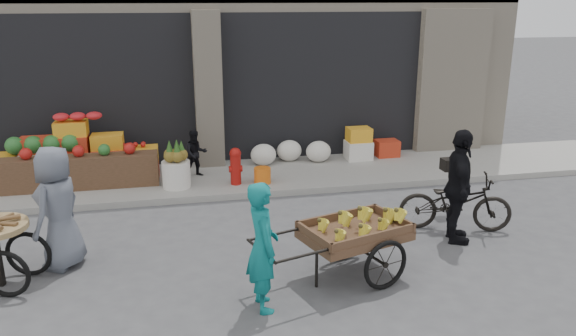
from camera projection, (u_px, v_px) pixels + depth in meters
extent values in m
plane|color=#424244|center=(243.00, 280.00, 7.29)|extent=(80.00, 80.00, 0.00)
cube|color=gray|center=(215.00, 179.00, 11.10)|extent=(18.00, 2.20, 0.12)
cube|color=black|center=(88.00, 88.00, 11.92)|extent=(4.40, 1.60, 3.10)
cube|color=black|center=(313.00, 81.00, 12.91)|extent=(4.40, 1.60, 3.10)
cube|color=beige|center=(208.00, 90.00, 11.62)|extent=(0.55, 0.80, 3.22)
cube|color=brown|center=(81.00, 172.00, 10.36)|extent=(2.80, 0.45, 0.60)
sphere|color=#1E5923|center=(43.00, 144.00, 10.56)|extent=(0.34, 0.34, 0.34)
cylinder|color=silver|center=(176.00, 174.00, 10.40)|extent=(0.52, 0.52, 0.50)
cylinder|color=#A5140F|center=(236.00, 170.00, 10.56)|extent=(0.20, 0.20, 0.56)
sphere|color=#A5140F|center=(235.00, 153.00, 10.47)|extent=(0.22, 0.22, 0.22)
cylinder|color=orange|center=(262.00, 175.00, 10.65)|extent=(0.32, 0.32, 0.30)
ellipsoid|color=silver|center=(291.00, 153.00, 11.92)|extent=(1.70, 0.60, 0.44)
imported|color=black|center=(196.00, 153.00, 10.97)|extent=(0.51, 0.43, 0.93)
cube|color=brown|center=(355.00, 234.00, 7.20)|extent=(1.50, 1.20, 0.12)
torus|color=black|center=(385.00, 265.00, 6.96)|extent=(0.64, 0.25, 0.66)
torus|color=black|center=(343.00, 238.00, 7.74)|extent=(0.64, 0.25, 0.66)
cylinder|color=black|center=(317.00, 267.00, 7.03)|extent=(0.05, 0.05, 0.54)
imported|color=#0E6D6E|center=(263.00, 247.00, 6.42)|extent=(0.42, 0.60, 1.56)
torus|color=black|center=(6.00, 274.00, 6.78)|extent=(0.61, 0.22, 0.62)
torus|color=black|center=(29.00, 254.00, 7.31)|extent=(0.61, 0.22, 0.62)
imported|color=slate|center=(58.00, 208.00, 7.42)|extent=(0.84, 0.97, 1.68)
imported|color=black|center=(455.00, 203.00, 8.73)|extent=(1.82, 1.13, 0.90)
imported|color=black|center=(459.00, 187.00, 8.20)|extent=(0.73, 1.09, 1.72)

